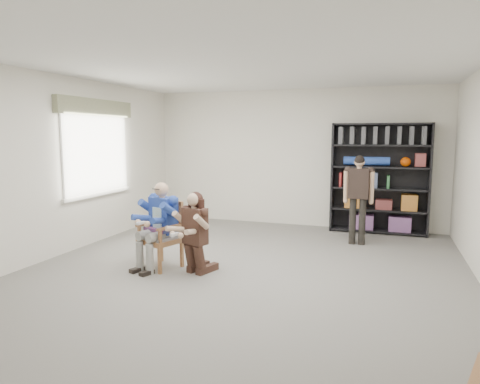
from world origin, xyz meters
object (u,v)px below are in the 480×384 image
(standing_man, at_px, (358,200))
(seated_man, at_px, (160,225))
(armchair, at_px, (160,235))
(bookshelf, at_px, (379,179))
(kneeling_woman, at_px, (194,234))

(standing_man, bearing_deg, seated_man, -138.72)
(seated_man, relative_size, standing_man, 0.80)
(armchair, height_order, bookshelf, bookshelf)
(bookshelf, bearing_deg, armchair, -131.12)
(seated_man, height_order, kneeling_woman, seated_man)
(armchair, height_order, kneeling_woman, kneeling_woman)
(seated_man, relative_size, kneeling_woman, 1.09)
(armchair, relative_size, bookshelf, 0.45)
(seated_man, xyz_separation_m, bookshelf, (2.88, 3.30, 0.43))
(kneeling_woman, bearing_deg, armchair, -172.65)
(kneeling_woman, bearing_deg, bookshelf, 75.10)
(armchair, distance_m, standing_man, 3.42)
(armchair, xyz_separation_m, seated_man, (0.00, 0.00, 0.14))
(seated_man, bearing_deg, kneeling_woman, 7.35)
(armchair, xyz_separation_m, standing_man, (2.56, 2.25, 0.30))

